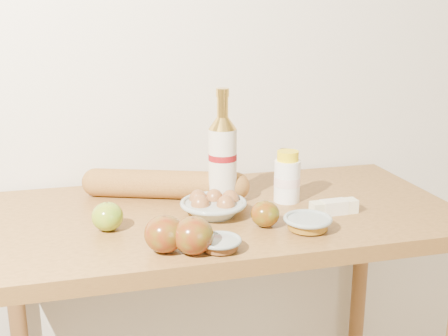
{
  "coord_description": "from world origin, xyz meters",
  "views": [
    {
      "loc": [
        -0.33,
        -0.13,
        1.4
      ],
      "look_at": [
        0.0,
        1.15,
        1.02
      ],
      "focal_mm": 45.0,
      "sensor_mm": 36.0,
      "label": 1
    }
  ],
  "objects_px": {
    "egg_bowl": "(214,206)",
    "table": "(221,254)",
    "cream_bottle": "(287,178)",
    "bourbon_bottle": "(223,158)",
    "baguette": "(165,184)"
  },
  "relations": [
    {
      "from": "egg_bowl",
      "to": "table",
      "type": "bearing_deg",
      "value": 47.8
    },
    {
      "from": "table",
      "to": "egg_bowl",
      "type": "xyz_separation_m",
      "value": [
        -0.03,
        -0.03,
        0.15
      ]
    },
    {
      "from": "table",
      "to": "cream_bottle",
      "type": "distance_m",
      "value": 0.27
    },
    {
      "from": "table",
      "to": "bourbon_bottle",
      "type": "bearing_deg",
      "value": 71.62
    },
    {
      "from": "bourbon_bottle",
      "to": "baguette",
      "type": "distance_m",
      "value": 0.18
    },
    {
      "from": "table",
      "to": "cream_bottle",
      "type": "height_order",
      "value": "cream_bottle"
    },
    {
      "from": "table",
      "to": "bourbon_bottle",
      "type": "height_order",
      "value": "bourbon_bottle"
    },
    {
      "from": "cream_bottle",
      "to": "egg_bowl",
      "type": "height_order",
      "value": "cream_bottle"
    },
    {
      "from": "cream_bottle",
      "to": "egg_bowl",
      "type": "relative_size",
      "value": 0.66
    },
    {
      "from": "bourbon_bottle",
      "to": "baguette",
      "type": "relative_size",
      "value": 0.66
    },
    {
      "from": "egg_bowl",
      "to": "baguette",
      "type": "bearing_deg",
      "value": 120.72
    },
    {
      "from": "cream_bottle",
      "to": "egg_bowl",
      "type": "distance_m",
      "value": 0.22
    },
    {
      "from": "bourbon_bottle",
      "to": "cream_bottle",
      "type": "xyz_separation_m",
      "value": [
        0.17,
        -0.03,
        -0.06
      ]
    },
    {
      "from": "table",
      "to": "bourbon_bottle",
      "type": "distance_m",
      "value": 0.25
    },
    {
      "from": "bourbon_bottle",
      "to": "baguette",
      "type": "height_order",
      "value": "bourbon_bottle"
    }
  ]
}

